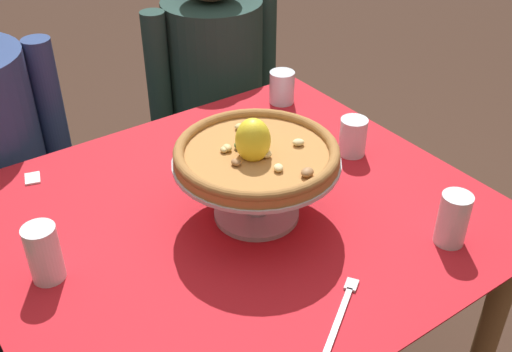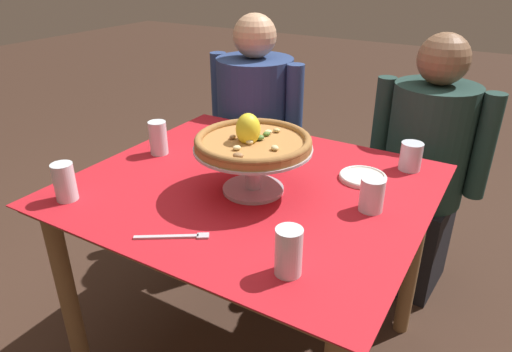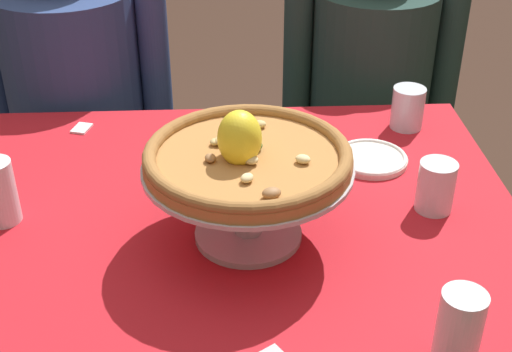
% 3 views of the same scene
% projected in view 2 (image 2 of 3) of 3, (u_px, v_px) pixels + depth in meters
% --- Properties ---
extents(ground_plane, '(14.00, 14.00, 0.00)m').
position_uv_depth(ground_plane, '(252.00, 349.00, 1.84)').
color(ground_plane, '#3D281E').
extents(dining_table, '(1.12, 1.00, 0.74)m').
position_uv_depth(dining_table, '(251.00, 212.00, 1.55)').
color(dining_table, olive).
rests_on(dining_table, ground).
extents(pizza_stand, '(0.37, 0.37, 0.15)m').
position_uv_depth(pizza_stand, '(253.00, 162.00, 1.42)').
color(pizza_stand, '#B7B7C1').
rests_on(pizza_stand, dining_table).
extents(pizza, '(0.36, 0.36, 0.11)m').
position_uv_depth(pizza, '(253.00, 141.00, 1.39)').
color(pizza, '#AD753D').
rests_on(pizza, pizza_stand).
extents(water_glass_front_left, '(0.07, 0.07, 0.12)m').
position_uv_depth(water_glass_front_left, '(65.00, 184.00, 1.39)').
color(water_glass_front_left, silver).
rests_on(water_glass_front_left, dining_table).
extents(water_glass_side_left, '(0.07, 0.07, 0.13)m').
position_uv_depth(water_glass_side_left, '(158.00, 139.00, 1.71)').
color(water_glass_side_left, silver).
rests_on(water_glass_side_left, dining_table).
extents(water_glass_front_right, '(0.07, 0.07, 0.12)m').
position_uv_depth(water_glass_front_right, '(288.00, 254.00, 1.07)').
color(water_glass_front_right, silver).
rests_on(water_glass_front_right, dining_table).
extents(water_glass_side_right, '(0.07, 0.07, 0.10)m').
position_uv_depth(water_glass_side_right, '(372.00, 197.00, 1.34)').
color(water_glass_side_right, silver).
rests_on(water_glass_side_right, dining_table).
extents(water_glass_back_right, '(0.08, 0.08, 0.10)m').
position_uv_depth(water_glass_back_right, '(411.00, 158.00, 1.59)').
color(water_glass_back_right, silver).
rests_on(water_glass_back_right, dining_table).
extents(side_plate, '(0.16, 0.16, 0.02)m').
position_uv_depth(side_plate, '(363.00, 177.00, 1.53)').
color(side_plate, silver).
rests_on(side_plate, dining_table).
extents(dinner_fork, '(0.18, 0.12, 0.01)m').
position_uv_depth(dinner_fork, '(176.00, 237.00, 1.22)').
color(dinner_fork, '#B7B7C1').
rests_on(dinner_fork, dining_table).
extents(sugar_packet, '(0.05, 0.06, 0.00)m').
position_uv_depth(sugar_packet, '(232.00, 128.00, 1.97)').
color(sugar_packet, white).
rests_on(sugar_packet, dining_table).
extents(diner_left, '(0.53, 0.39, 1.18)m').
position_uv_depth(diner_left, '(255.00, 137.00, 2.32)').
color(diner_left, black).
rests_on(diner_left, ground).
extents(diner_right, '(0.50, 0.36, 1.16)m').
position_uv_depth(diner_right, '(423.00, 175.00, 1.99)').
color(diner_right, black).
rests_on(diner_right, ground).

